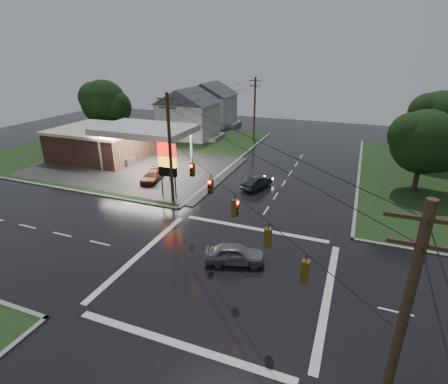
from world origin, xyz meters
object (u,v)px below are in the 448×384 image
(car_north, at_px, (257,182))
(car_pump, at_px, (153,176))
(tree_nw_behind, at_px, (105,103))
(gas_station, at_px, (107,142))
(house_near, at_px, (188,112))
(tree_ne_near, at_px, (426,142))
(pylon_sign, at_px, (167,161))
(utility_pole_nw, at_px, (170,148))
(tree_ne_far, at_px, (440,119))
(car_crossing, at_px, (235,254))
(utility_pole_n, at_px, (255,108))
(utility_pole_se, at_px, (395,350))
(house_far, at_px, (210,103))

(car_north, height_order, car_pump, car_north)
(tree_nw_behind, bearing_deg, gas_station, -51.58)
(house_near, xyz_separation_m, car_north, (18.34, -19.50, -3.70))
(house_near, xyz_separation_m, tree_nw_behind, (-12.89, -6.01, 1.77))
(tree_ne_near, bearing_deg, gas_station, -176.70)
(gas_station, bearing_deg, pylon_sign, -31.22)
(pylon_sign, xyz_separation_m, car_north, (7.89, 6.00, -3.30))
(gas_station, xyz_separation_m, house_near, (4.73, 16.30, 1.86))
(gas_station, relative_size, utility_pole_nw, 2.38)
(tree_nw_behind, relative_size, tree_ne_far, 1.02)
(house_near, relative_size, car_north, 2.58)
(tree_nw_behind, bearing_deg, car_crossing, -40.02)
(utility_pole_n, bearing_deg, gas_station, -131.47)
(gas_station, distance_m, house_near, 17.07)
(utility_pole_se, height_order, tree_nw_behind, utility_pole_se)
(tree_nw_behind, distance_m, tree_ne_near, 48.65)
(utility_pole_se, bearing_deg, utility_pole_nw, 135.00)
(tree_ne_near, bearing_deg, utility_pole_n, 145.90)
(utility_pole_n, relative_size, house_far, 0.95)
(house_far, xyz_separation_m, car_crossing, (22.14, -46.58, -3.66))
(tree_ne_far, height_order, car_pump, tree_ne_far)
(tree_ne_near, bearing_deg, car_pump, -164.54)
(utility_pole_nw, height_order, utility_pole_se, same)
(tree_ne_near, bearing_deg, car_crossing, -124.14)
(car_north, bearing_deg, tree_nw_behind, -3.24)
(pylon_sign, distance_m, car_north, 10.45)
(pylon_sign, xyz_separation_m, utility_pole_n, (1.00, 27.50, 1.46))
(tree_nw_behind, distance_m, car_pump, 25.50)
(pylon_sign, distance_m, tree_ne_near, 27.23)
(utility_pole_se, bearing_deg, gas_station, 140.30)
(utility_pole_n, bearing_deg, house_near, -170.09)
(tree_ne_near, distance_m, car_crossing, 25.32)
(pylon_sign, xyz_separation_m, tree_ne_near, (24.64, 11.49, 1.55))
(tree_ne_near, bearing_deg, house_far, 144.23)
(gas_station, distance_m, house_far, 28.61)
(tree_ne_far, relative_size, car_crossing, 2.24)
(tree_ne_near, bearing_deg, utility_pole_nw, -152.14)
(car_north, xyz_separation_m, car_crossing, (2.80, -15.08, 0.04))
(tree_nw_behind, height_order, tree_ne_far, tree_nw_behind)
(house_near, distance_m, house_far, 12.04)
(tree_ne_near, bearing_deg, car_north, -161.84)
(car_pump, bearing_deg, utility_pole_se, -55.77)
(house_near, xyz_separation_m, tree_ne_near, (35.09, -14.01, 1.16))
(utility_pole_nw, relative_size, tree_nw_behind, 1.10)
(house_near, relative_size, house_far, 1.00)
(house_near, height_order, tree_ne_far, tree_ne_far)
(utility_pole_n, relative_size, car_pump, 2.33)
(gas_station, height_order, car_pump, gas_station)
(pylon_sign, distance_m, house_near, 27.56)
(house_far, distance_m, car_pump, 34.95)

